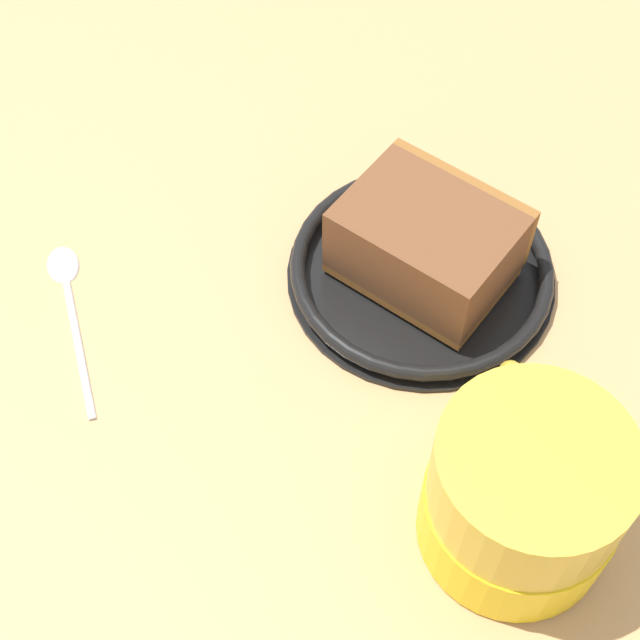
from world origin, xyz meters
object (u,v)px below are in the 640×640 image
small_plate (421,270)px  teaspoon (67,290)px  tea_mug (521,499)px  cake_slice (427,242)px

small_plate → teaspoon: (17.05, -13.86, -0.43)cm
tea_mug → teaspoon: tea_mug is taller
cake_slice → tea_mug: bearing=59.7°
tea_mug → teaspoon: size_ratio=0.88×
teaspoon → tea_mug: bearing=106.7°
cake_slice → tea_mug: (8.70, 14.88, 0.65)cm
tea_mug → teaspoon: (8.61, -28.69, -3.59)cm
small_plate → teaspoon: small_plate is taller
tea_mug → cake_slice: bearing=-120.3°
teaspoon → cake_slice: bearing=141.4°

